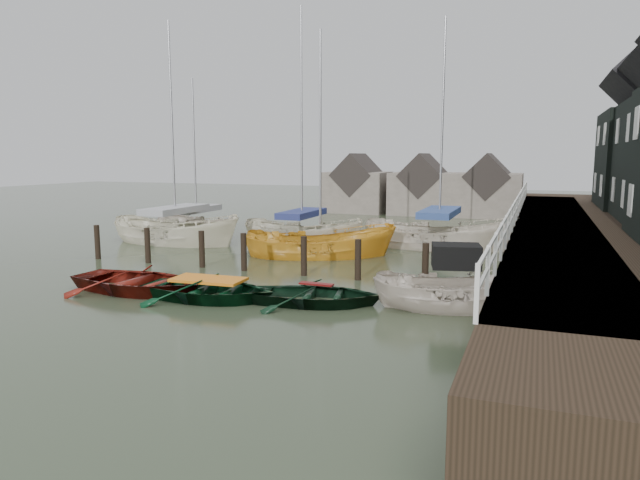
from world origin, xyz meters
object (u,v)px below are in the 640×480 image
at_px(sailboat_a, 176,242).
at_px(sailboat_d, 439,246).
at_px(rowboat_red, 139,292).
at_px(sailboat_e, 197,234).
at_px(rowboat_green, 209,299).
at_px(rowboat_dkgreen, 316,304).
at_px(sailboat_b, 302,242).
at_px(sailboat_c, 320,256).
at_px(motorboat, 453,306).

xyz_separation_m(sailboat_a, sailboat_d, (12.16, 3.16, -0.00)).
bearing_deg(rowboat_red, sailboat_e, 27.93).
bearing_deg(sailboat_e, rowboat_green, -124.96).
bearing_deg(sailboat_e, sailboat_a, -146.46).
bearing_deg(rowboat_dkgreen, sailboat_d, -19.35).
xyz_separation_m(rowboat_green, sailboat_d, (4.74, 12.09, 0.06)).
height_order(sailboat_b, sailboat_d, sailboat_b).
bearing_deg(rowboat_dkgreen, sailboat_c, 8.81).
xyz_separation_m(rowboat_dkgreen, sailboat_b, (-4.79, 10.29, 0.07)).
xyz_separation_m(rowboat_green, sailboat_a, (-7.41, 8.92, 0.06)).
xyz_separation_m(rowboat_red, sailboat_a, (-4.86, 8.88, 0.06)).
bearing_deg(sailboat_c, sailboat_b, 12.89).
bearing_deg(sailboat_d, sailboat_b, 100.84).
relative_size(rowboat_red, sailboat_a, 0.38).
xyz_separation_m(sailboat_b, sailboat_e, (-6.43, 0.75, -0.01)).
bearing_deg(motorboat, rowboat_dkgreen, 89.58).
distance_m(rowboat_green, sailboat_d, 12.98).
bearing_deg(sailboat_c, motorboat, -157.96).
relative_size(sailboat_b, sailboat_e, 1.31).
height_order(rowboat_dkgreen, sailboat_d, sailboat_d).
height_order(rowboat_green, motorboat, motorboat).
relative_size(sailboat_a, sailboat_c, 1.12).
xyz_separation_m(sailboat_a, sailboat_e, (-0.64, 2.78, 0.00)).
bearing_deg(rowboat_dkgreen, sailboat_e, 34.01).
xyz_separation_m(motorboat, sailboat_e, (-14.97, 10.22, -0.03)).
bearing_deg(sailboat_d, sailboat_c, 133.82).
relative_size(sailboat_a, sailboat_e, 1.26).
bearing_deg(motorboat, sailboat_e, 42.96).
relative_size(rowboat_green, sailboat_d, 0.35).
relative_size(rowboat_red, sailboat_d, 0.39).
bearing_deg(sailboat_d, sailboat_a, 105.40).
xyz_separation_m(rowboat_dkgreen, sailboat_d, (1.59, 11.42, 0.06)).
height_order(rowboat_red, sailboat_b, sailboat_b).
relative_size(rowboat_red, sailboat_b, 0.37).
distance_m(sailboat_a, sailboat_d, 12.56).
bearing_deg(sailboat_b, sailboat_e, 88.17).
relative_size(motorboat, sailboat_d, 0.40).
distance_m(rowboat_green, rowboat_dkgreen, 3.23).
bearing_deg(sailboat_a, motorboat, -114.62).
bearing_deg(sailboat_b, sailboat_d, -75.17).
bearing_deg(rowboat_green, sailboat_b, 5.43).
height_order(rowboat_red, sailboat_a, sailboat_a).
xyz_separation_m(rowboat_green, sailboat_e, (-8.06, 11.70, 0.06)).
distance_m(motorboat, sailboat_d, 10.82).
xyz_separation_m(motorboat, sailboat_a, (-14.32, 7.44, -0.03)).
distance_m(rowboat_dkgreen, motorboat, 3.84).
xyz_separation_m(rowboat_green, rowboat_dkgreen, (3.16, 0.66, 0.00)).
height_order(sailboat_c, sailboat_d, sailboat_d).
bearing_deg(sailboat_c, sailboat_e, 44.23).
bearing_deg(rowboat_green, sailboat_d, -24.47).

